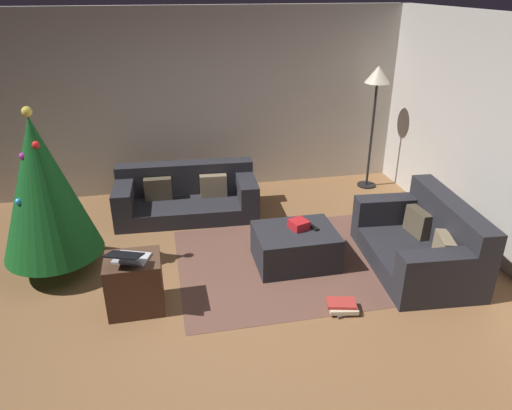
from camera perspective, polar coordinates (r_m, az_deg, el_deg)
ground_plane at (r=4.73m, az=-3.54°, el=-12.42°), size 6.40×6.40×0.00m
rear_partition at (r=7.05m, az=-7.71°, el=12.04°), size 6.40×0.12×2.60m
couch_left at (r=6.52m, az=-8.31°, el=1.15°), size 1.89×0.94×0.65m
couch_right at (r=5.55m, az=19.54°, el=-4.24°), size 1.06×1.62×0.77m
ottoman at (r=5.35m, az=4.70°, el=-4.99°), size 0.88×0.69×0.41m
gift_box at (r=5.28m, az=5.13°, el=-2.32°), size 0.23×0.24×0.10m
tv_remote at (r=5.31m, az=6.87°, el=-2.65°), size 0.09×0.17×0.02m
christmas_tree at (r=5.28m, az=-24.15°, el=1.86°), size 1.01×1.01×1.82m
side_table at (r=4.75m, az=-14.30°, el=-9.09°), size 0.52×0.44×0.55m
laptop at (r=4.53m, az=-14.99°, el=-6.03°), size 0.42×0.45×0.16m
book_stack at (r=4.75m, az=10.30°, el=-11.88°), size 0.31×0.26×0.10m
corner_lamp at (r=7.16m, az=14.28°, el=13.78°), size 0.36×0.36×1.82m
area_rug at (r=5.45m, az=4.62°, el=-6.80°), size 2.60×2.00×0.01m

